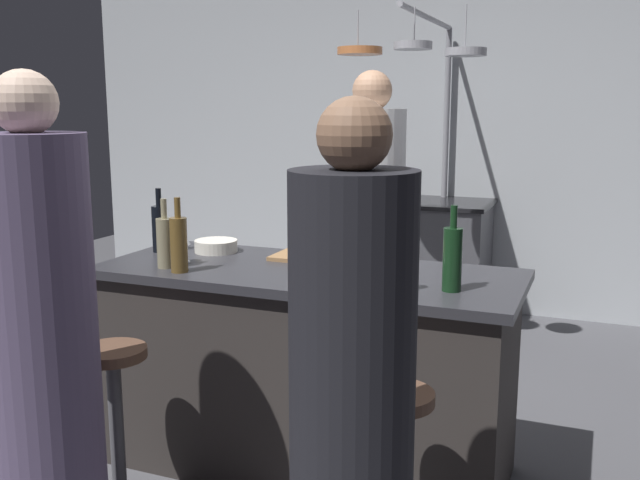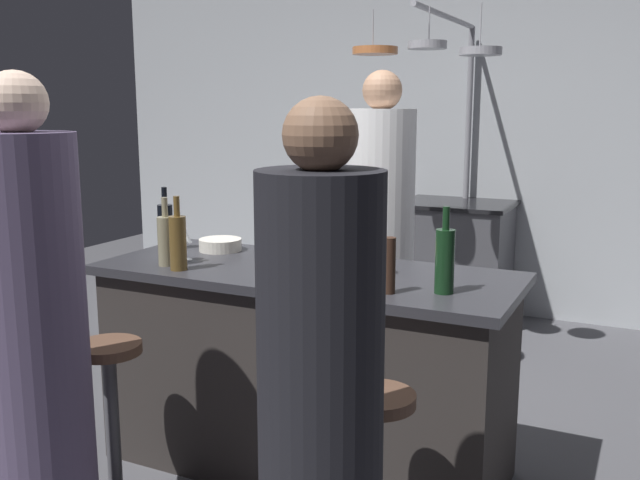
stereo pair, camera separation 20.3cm
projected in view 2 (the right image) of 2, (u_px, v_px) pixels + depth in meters
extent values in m
plane|color=#4C4C51|center=(305.00, 464.00, 3.18)|extent=(9.00, 9.00, 0.00)
cube|color=#B2B7BC|center=(473.00, 143.00, 5.45)|extent=(6.40, 0.16, 2.60)
cube|color=#332D2B|center=(305.00, 374.00, 3.10)|extent=(1.72, 0.66, 0.86)
cube|color=#2D2D33|center=(305.00, 274.00, 3.01)|extent=(1.80, 0.72, 0.04)
cube|color=#47474C|center=(455.00, 263.00, 5.26)|extent=(0.76, 0.60, 0.86)
cube|color=black|center=(457.00, 204.00, 5.18)|extent=(0.80, 0.64, 0.03)
cylinder|color=white|center=(380.00, 252.00, 3.92)|extent=(0.37, 0.37, 1.57)
sphere|color=tan|center=(382.00, 90.00, 3.76)|extent=(0.21, 0.21, 0.21)
cylinder|color=brown|center=(376.00, 399.00, 2.26)|extent=(0.26, 0.26, 0.04)
cylinder|color=black|center=(320.00, 432.00, 1.92)|extent=(0.34, 0.34, 1.42)
sphere|color=#8C664C|center=(320.00, 135.00, 1.77)|extent=(0.19, 0.19, 0.19)
cylinder|color=#4C4C51|center=(113.00, 427.00, 2.80)|extent=(0.06, 0.06, 0.62)
cylinder|color=brown|center=(108.00, 348.00, 2.74)|extent=(0.26, 0.26, 0.04)
cylinder|color=#594C6B|center=(35.00, 356.00, 2.39)|extent=(0.36, 0.36, 1.50)
sphere|color=beige|center=(15.00, 103.00, 2.24)|extent=(0.20, 0.20, 0.20)
cylinder|color=gray|center=(466.00, 174.00, 5.36)|extent=(0.04, 0.04, 2.15)
cylinder|color=gray|center=(447.00, 16.00, 4.57)|extent=(0.04, 1.35, 0.04)
cylinder|color=#B26638|center=(375.00, 51.00, 4.31)|extent=(0.28, 0.28, 0.04)
cylinder|color=gray|center=(373.00, 30.00, 4.25)|extent=(0.01, 0.01, 0.24)
cylinder|color=gray|center=(427.00, 45.00, 4.10)|extent=(0.23, 0.23, 0.04)
cylinder|color=gray|center=(429.00, 26.00, 4.10)|extent=(0.01, 0.01, 0.22)
cylinder|color=gray|center=(481.00, 51.00, 4.02)|extent=(0.24, 0.24, 0.04)
cylinder|color=gray|center=(481.00, 27.00, 3.98)|extent=(0.01, 0.01, 0.26)
cylinder|color=brown|center=(134.00, 339.00, 4.64)|extent=(0.24, 0.24, 0.16)
sphere|color=#2D6633|center=(132.00, 301.00, 4.59)|extent=(0.36, 0.36, 0.36)
cube|color=#997047|center=(310.00, 257.00, 3.20)|extent=(0.32, 0.22, 0.02)
cylinder|color=#382319|center=(389.00, 266.00, 2.60)|extent=(0.05, 0.05, 0.21)
cylinder|color=gray|center=(166.00, 241.00, 3.06)|extent=(0.07, 0.07, 0.21)
cylinder|color=gray|center=(165.00, 207.00, 3.03)|extent=(0.03, 0.03, 0.08)
cylinder|color=brown|center=(178.00, 243.00, 2.97)|extent=(0.07, 0.07, 0.23)
cylinder|color=brown|center=(177.00, 206.00, 2.94)|extent=(0.03, 0.03, 0.08)
cylinder|color=black|center=(166.00, 227.00, 3.40)|extent=(0.07, 0.07, 0.22)
cylinder|color=black|center=(164.00, 196.00, 3.37)|extent=(0.03, 0.03, 0.08)
cylinder|color=#143319|center=(445.00, 262.00, 2.60)|extent=(0.07, 0.07, 0.24)
cylinder|color=#143319|center=(446.00, 218.00, 2.57)|extent=(0.03, 0.03, 0.08)
cylinder|color=silver|center=(185.00, 260.00, 3.18)|extent=(0.06, 0.06, 0.01)
cylinder|color=silver|center=(185.00, 251.00, 3.17)|extent=(0.01, 0.01, 0.07)
cone|color=silver|center=(185.00, 236.00, 3.15)|extent=(0.07, 0.07, 0.06)
cylinder|color=silver|center=(310.00, 280.00, 2.80)|extent=(0.06, 0.06, 0.01)
cylinder|color=silver|center=(310.00, 271.00, 2.79)|extent=(0.01, 0.01, 0.07)
cone|color=silver|center=(310.00, 253.00, 2.78)|extent=(0.07, 0.07, 0.06)
cylinder|color=silver|center=(381.00, 273.00, 2.92)|extent=(0.06, 0.06, 0.01)
cylinder|color=silver|center=(381.00, 264.00, 2.91)|extent=(0.01, 0.01, 0.07)
cone|color=silver|center=(381.00, 247.00, 2.90)|extent=(0.07, 0.07, 0.06)
cylinder|color=silver|center=(220.00, 245.00, 3.39)|extent=(0.20, 0.20, 0.06)
cylinder|color=#B7B7BC|center=(354.00, 278.00, 2.73)|extent=(0.21, 0.21, 0.06)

